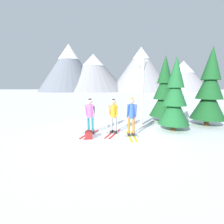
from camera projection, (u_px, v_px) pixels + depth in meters
The scene contains 10 objects.
ground_plane at pixel (109, 133), 7.87m from camera, with size 400.00×400.00×0.00m, color white.
skier_in_pink at pixel (90, 114), 7.66m from camera, with size 0.68×1.69×1.77m.
skier_in_orange at pixel (114, 114), 7.73m from camera, with size 0.73×1.71×1.74m.
skier_in_blue at pixel (131, 115), 7.26m from camera, with size 0.61×1.67×1.83m.
pine_tree_near at pixel (164, 92), 10.19m from camera, with size 1.79×1.79×4.32m.
pine_tree_mid at pixel (175, 98), 8.05m from camera, with size 1.59×1.59×3.85m.
pine_tree_far at pixel (209, 91), 9.03m from camera, with size 1.90×1.90×4.60m.
birch_tree_tall at pixel (142, 91), 9.34m from camera, with size 0.62×1.16×4.05m.
backpack_on_snow_front at pixel (89, 135), 6.98m from camera, with size 0.36×0.30×0.38m.
mountain_ridge_distant at pixel (112, 71), 88.09m from camera, with size 96.02×39.06×26.05m.
Camera 1 is at (0.74, -7.58, 2.27)m, focal length 25.03 mm.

